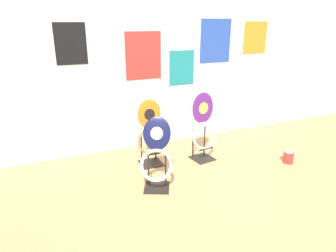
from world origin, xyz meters
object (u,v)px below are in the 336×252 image
object	(u,v)px
toilet_seat_display_purple_note	(203,129)
toilet_seat_display_navy_moon	(157,157)
toilet_seat_display_orange_sun	(150,134)
paint_can	(288,156)

from	to	relation	value
toilet_seat_display_purple_note	toilet_seat_display_navy_moon	world-z (taller)	toilet_seat_display_purple_note
toilet_seat_display_purple_note	toilet_seat_display_orange_sun	bearing A→B (deg)	168.27
toilet_seat_display_orange_sun	paint_can	xyz separation A→B (m)	(1.69, -0.70, -0.33)
toilet_seat_display_purple_note	toilet_seat_display_orange_sun	size ratio (longest dim) A/B	1.06
toilet_seat_display_purple_note	paint_can	distance (m)	1.19
paint_can	toilet_seat_display_navy_moon	bearing A→B (deg)	175.97
toilet_seat_display_orange_sun	paint_can	distance (m)	1.86
paint_can	toilet_seat_display_orange_sun	bearing A→B (deg)	157.41
toilet_seat_display_navy_moon	paint_can	distance (m)	1.85
toilet_seat_display_purple_note	toilet_seat_display_orange_sun	world-z (taller)	toilet_seat_display_purple_note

